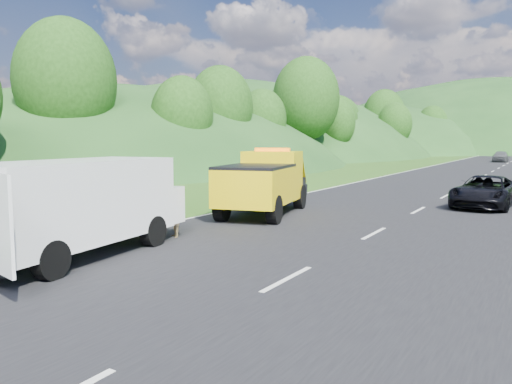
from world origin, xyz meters
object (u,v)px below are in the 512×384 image
Objects in this scene: tow_truck at (265,182)px; white_van at (79,203)px; woman at (148,230)px; child at (174,238)px; suitcase at (122,224)px; passing_suv at (485,207)px.

white_van is (-0.46, -8.62, 0.10)m from tow_truck.
white_van is 4.01m from woman.
woman is 1.71× the size of child.
child is at bearing 3.65° from suitcase.
tow_truck is at bearing -8.93° from woman.
tow_truck is 5.40m from woman.
suitcase is at bearing -141.23° from child.
tow_truck is 12.43× the size of suitcase.
woman is 14.69m from passing_suv.
tow_truck is 6.12m from suitcase.
tow_truck is 10.01m from passing_suv.
child is at bearing -115.98° from passing_suv.
tow_truck is 1.30× the size of passing_suv.
woman reaches higher than suitcase.
child is (1.56, -0.53, 0.00)m from woman.
white_van is at bearing -61.80° from suitcase.
white_van is at bearing -155.33° from woman.
suitcase is 15.52m from passing_suv.
woman is at bearing -120.31° from tow_truck.
tow_truck is 7.19× the size of child.
suitcase is (-1.58, 2.94, -1.12)m from white_van.
suitcase reaches higher than child.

